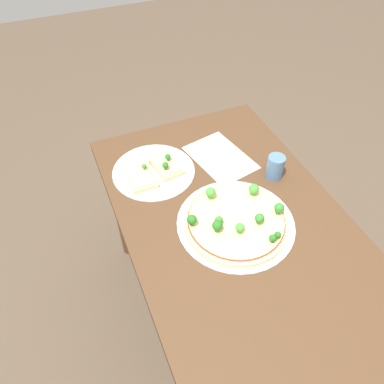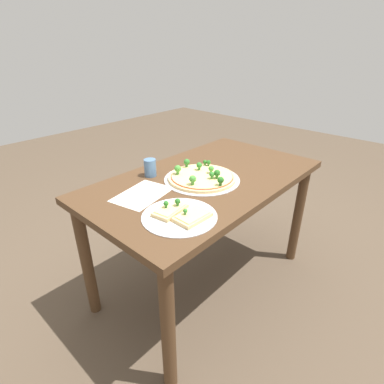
# 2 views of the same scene
# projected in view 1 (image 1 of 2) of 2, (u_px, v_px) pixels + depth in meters

# --- Properties ---
(ground_plane) EXTENTS (8.00, 8.00, 0.00)m
(ground_plane) POSITION_uv_depth(u_px,v_px,m) (227.00, 325.00, 1.75)
(ground_plane) COLOR brown
(dining_table) EXTENTS (1.30, 0.73, 0.72)m
(dining_table) POSITION_uv_depth(u_px,v_px,m) (240.00, 249.00, 1.30)
(dining_table) COLOR #4C331E
(dining_table) RESTS_ON ground_plane
(pizza_tray_whole) EXTENTS (0.39, 0.39, 0.07)m
(pizza_tray_whole) POSITION_uv_depth(u_px,v_px,m) (236.00, 220.00, 1.24)
(pizza_tray_whole) COLOR silver
(pizza_tray_whole) RESTS_ON dining_table
(pizza_tray_slice) EXTENTS (0.31, 0.31, 0.06)m
(pizza_tray_slice) POSITION_uv_depth(u_px,v_px,m) (154.00, 171.00, 1.41)
(pizza_tray_slice) COLOR silver
(pizza_tray_slice) RESTS_ON dining_table
(drinking_cup) EXTENTS (0.06, 0.06, 0.09)m
(drinking_cup) POSITION_uv_depth(u_px,v_px,m) (275.00, 167.00, 1.37)
(drinking_cup) COLOR #4C7099
(drinking_cup) RESTS_ON dining_table
(paper_menu) EXTENTS (0.31, 0.24, 0.00)m
(paper_menu) POSITION_uv_depth(u_px,v_px,m) (220.00, 157.00, 1.48)
(paper_menu) COLOR silver
(paper_menu) RESTS_ON dining_table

